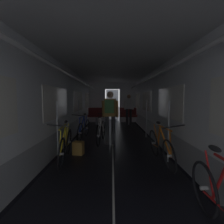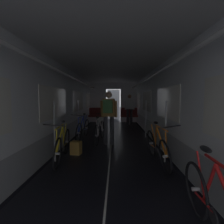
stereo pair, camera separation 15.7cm
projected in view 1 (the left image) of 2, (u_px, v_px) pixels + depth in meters
name	position (u px, v px, depth m)	size (l,w,h in m)	color
train_car_shell	(112.00, 91.00, 5.42)	(3.14, 12.34, 2.57)	black
bench_seat_far_left	(96.00, 114.00, 9.97)	(0.98, 0.51, 0.95)	gray
bench_seat_far_right	(128.00, 114.00, 9.97)	(0.98, 0.51, 0.95)	gray
bicycle_yellow	(65.00, 145.00, 4.07)	(0.44, 1.69, 0.95)	black
bicycle_orange	(160.00, 146.00, 3.95)	(0.44, 1.69, 0.96)	black
bicycle_blue	(83.00, 129.00, 6.24)	(0.44, 1.69, 0.95)	black
person_cyclist_aisle	(110.00, 113.00, 5.51)	(0.55, 0.41, 1.69)	#2D2D33
bicycle_white_in_aisle	(100.00, 131.00, 5.83)	(0.44, 1.69, 0.94)	black
person_standing_near_bench	(128.00, 108.00, 9.57)	(0.53, 0.23, 1.69)	#2D2D33
backpack_on_floor	(78.00, 148.00, 4.57)	(0.26, 0.20, 0.34)	olive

